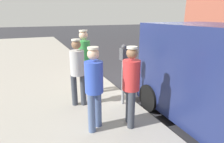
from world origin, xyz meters
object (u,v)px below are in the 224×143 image
(parking_meter_near, at_px, (123,65))
(pedestrian_in_blue, at_px, (94,85))
(pedestrian_in_red, at_px, (131,82))
(pedestrian_in_gray, at_px, (78,69))
(pedestrian_in_green, at_px, (84,58))

(parking_meter_near, height_order, pedestrian_in_blue, pedestrian_in_blue)
(parking_meter_near, xyz_separation_m, pedestrian_in_red, (0.29, 0.89, -0.10))
(pedestrian_in_gray, relative_size, pedestrian_in_blue, 1.01)
(pedestrian_in_green, bearing_deg, pedestrian_in_blue, 79.63)
(parking_meter_near, relative_size, pedestrian_in_green, 0.85)
(parking_meter_near, height_order, pedestrian_in_red, pedestrian_in_red)
(parking_meter_near, distance_m, pedestrian_in_gray, 1.11)
(pedestrian_in_green, relative_size, pedestrian_in_blue, 1.09)
(pedestrian_in_red, height_order, pedestrian_in_gray, pedestrian_in_gray)
(pedestrian_in_red, bearing_deg, parking_meter_near, -108.35)
(pedestrian_in_red, bearing_deg, pedestrian_in_gray, -60.48)
(parking_meter_near, distance_m, pedestrian_in_green, 1.26)
(pedestrian_in_gray, bearing_deg, pedestrian_in_green, -118.54)
(pedestrian_in_gray, distance_m, pedestrian_in_blue, 1.14)
(parking_meter_near, xyz_separation_m, pedestrian_in_blue, (0.99, 0.73, -0.09))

